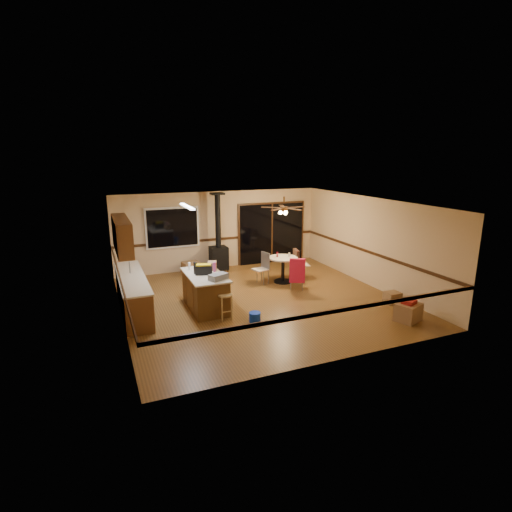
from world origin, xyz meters
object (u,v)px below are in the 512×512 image
wood_stove (219,250)px  box_corner_a (408,312)px  dining_table (283,265)px  bar_stool (225,306)px  chair_near (297,271)px  box_corner_b (392,298)px  kitchen_island (205,291)px  chair_left (263,264)px  chair_right (297,261)px  box_under_window (191,268)px  toolbox_black (204,270)px  toolbox_grey (218,277)px  blue_bucket (255,317)px

wood_stove → box_corner_a: wood_stove is taller
dining_table → bar_stool: bearing=-141.2°
chair_near → box_corner_b: 2.63m
kitchen_island → chair_near: bearing=6.7°
wood_stove → chair_near: bearing=-61.7°
chair_left → chair_near: 1.17m
dining_table → chair_right: 0.53m
bar_stool → box_under_window: bar_stool is taller
kitchen_island → dining_table: size_ratio=1.91×
bar_stool → dining_table: 3.20m
toolbox_black → kitchen_island: bearing=-31.2°
chair_left → box_corner_b: chair_left is taller
toolbox_grey → chair_left: size_ratio=0.87×
box_corner_b → bar_stool: bearing=170.8°
toolbox_black → box_corner_b: (4.62, -1.53, -0.86)m
toolbox_black → chair_left: (2.17, 1.30, -0.42)m
wood_stove → kitchen_island: bearing=-113.1°
box_corner_b → dining_table: bearing=124.4°
chair_right → box_under_window: chair_right is taller
chair_near → wood_stove: bearing=118.3°
wood_stove → chair_right: bearing=-42.0°
blue_bucket → box_corner_b: size_ratio=0.72×
kitchen_island → dining_table: 3.00m
wood_stove → chair_near: 3.10m
dining_table → wood_stove: bearing=127.9°
blue_bucket → dining_table: size_ratio=0.31×
kitchen_island → box_under_window: kitchen_island is taller
chair_left → box_corner_a: chair_left is taller
toolbox_grey → blue_bucket: toolbox_grey is taller
wood_stove → chair_left: (0.85, -1.74, -0.14)m
toolbox_grey → box_corner_a: bearing=-26.8°
kitchen_island → toolbox_grey: toolbox_grey is taller
chair_left → kitchen_island: bearing=-148.6°
wood_stove → chair_right: 2.65m
wood_stove → toolbox_grey: 3.77m
chair_near → box_under_window: chair_near is taller
dining_table → box_under_window: dining_table is taller
chair_near → box_corner_a: bearing=-64.1°
chair_left → box_corner_b: bearing=-49.2°
box_under_window → box_corner_a: size_ratio=0.94×
box_under_window → bar_stool: bearing=-91.5°
chair_near → chair_right: (0.50, 0.95, 0.00)m
blue_bucket → chair_left: 2.92m
kitchen_island → chair_right: 3.51m
box_corner_a → kitchen_island: bearing=148.5°
kitchen_island → chair_left: 2.52m
dining_table → chair_right: chair_right is taller
wood_stove → box_corner_b: (3.30, -4.57, -0.58)m
wood_stove → box_under_window: bearing=179.9°
bar_stool → box_corner_b: size_ratio=1.62×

